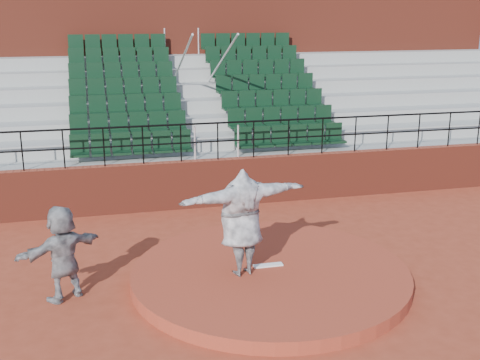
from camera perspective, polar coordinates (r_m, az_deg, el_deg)
name	(u,v)px	position (r m, az deg, el deg)	size (l,w,h in m)	color
ground	(270,280)	(12.16, 2.86, -9.49)	(90.00, 90.00, 0.00)	maroon
pitchers_mound	(270,275)	(12.11, 2.87, -8.96)	(5.50, 5.50, 0.25)	#983622
pitching_rubber	(268,265)	(12.18, 2.67, -8.07)	(0.60, 0.15, 0.03)	white
boundary_wall	(218,182)	(16.49, -2.08, -0.22)	(24.00, 0.30, 1.30)	maroon
wall_railing	(218,133)	(16.16, -2.13, 4.48)	(24.04, 0.05, 1.03)	black
seating_deck	(195,129)	(19.79, -4.28, 4.81)	(24.00, 5.97, 4.63)	gray
press_box_facade	(176,56)	(23.40, -6.06, 11.66)	(24.00, 3.00, 7.10)	maroon
pitcher	(242,222)	(11.47, 0.15, -4.01)	(2.59, 0.70, 2.11)	black
fielder	(63,253)	(11.56, -16.46, -6.64)	(1.68, 0.53, 1.81)	black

